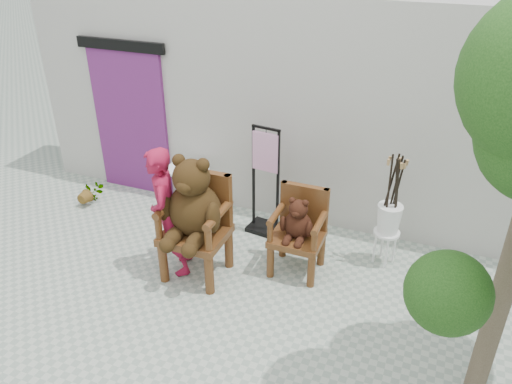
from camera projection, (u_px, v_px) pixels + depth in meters
ground_plane at (254, 356)px, 4.91m from camera, size 60.00×60.00×0.00m
back_wall at (339, 111)px, 6.72m from camera, size 9.00×1.00×3.00m
doorway at (131, 119)px, 7.42m from camera, size 1.40×0.11×2.33m
chair_big at (194, 210)px, 5.65m from camera, size 0.74×0.81×1.55m
chair_small at (299, 225)px, 5.85m from camera, size 0.60×0.55×1.05m
person at (169, 213)px, 5.75m from camera, size 0.59×0.69×1.60m
cafe_table at (189, 184)px, 7.14m from camera, size 0.60×0.60×0.70m
display_stand at (265, 193)px, 6.61m from camera, size 0.49×0.41×1.51m
stool_bucket at (389, 218)px, 5.94m from camera, size 0.32×0.32×1.45m
potted_plant at (90, 193)px, 7.45m from camera, size 0.34×0.30×0.36m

